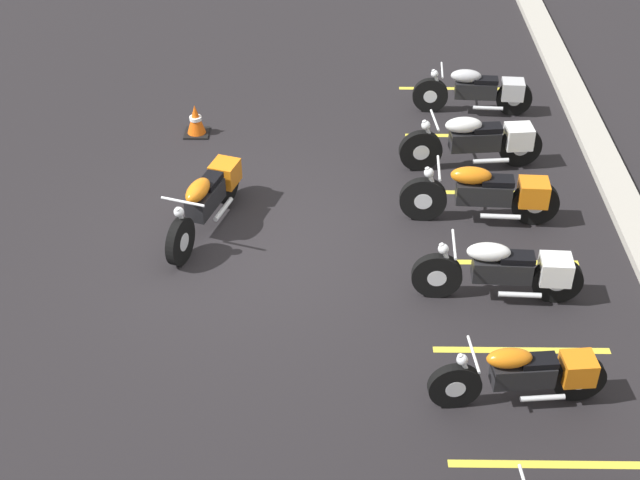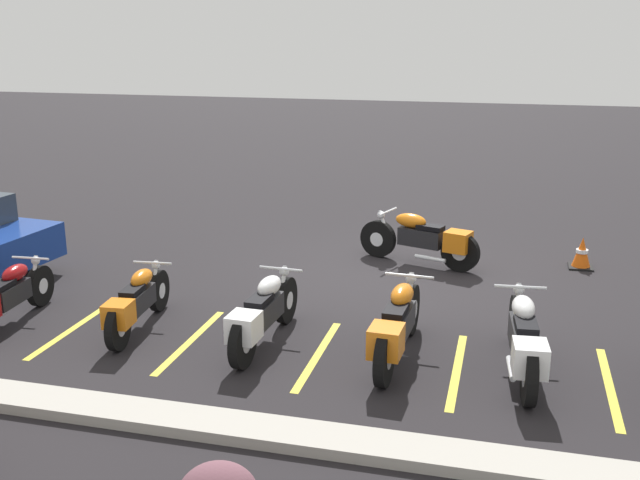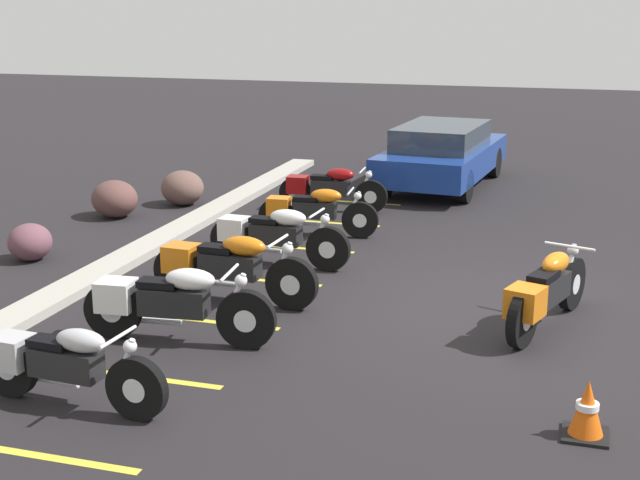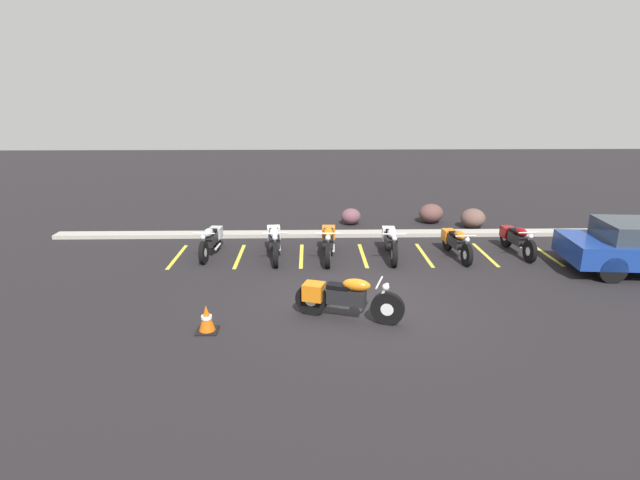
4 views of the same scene
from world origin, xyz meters
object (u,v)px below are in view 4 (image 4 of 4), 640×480
object	(u,v)px
landscape_rock_2	(473,218)
traffic_cone	(207,319)
motorcycle_orange_featured	(343,297)
landscape_rock_1	(351,216)
parked_bike_0	(211,239)
landscape_rock_0	(431,213)
parked_bike_3	(391,241)
parked_bike_5	(516,239)
parked_bike_1	(274,240)
parked_bike_2	(328,240)
parked_bike_4	(456,242)

from	to	relation	value
landscape_rock_2	traffic_cone	bearing A→B (deg)	-135.04
motorcycle_orange_featured	landscape_rock_1	distance (m)	7.42
parked_bike_0	landscape_rock_0	xyz separation A→B (m)	(6.91, 3.35, -0.10)
parked_bike_0	parked_bike_3	world-z (taller)	parked_bike_3
parked_bike_0	parked_bike_5	size ratio (longest dim) A/B	1.01
parked_bike_1	parked_bike_3	distance (m)	3.17
parked_bike_2	motorcycle_orange_featured	bearing A→B (deg)	5.03
parked_bike_1	parked_bike_5	xyz separation A→B (m)	(6.71, 0.15, -0.05)
parked_bike_0	landscape_rock_2	size ratio (longest dim) A/B	2.52
landscape_rock_2	parked_bike_0	bearing A→B (deg)	-162.10
parked_bike_2	parked_bike_1	bearing A→B (deg)	-89.48
parked_bike_0	landscape_rock_1	distance (m)	5.21
motorcycle_orange_featured	parked_bike_4	xyz separation A→B (m)	(3.33, 3.86, -0.05)
parked_bike_2	landscape_rock_1	xyz separation A→B (m)	(0.90, 3.47, -0.19)
landscape_rock_1	landscape_rock_2	world-z (taller)	landscape_rock_2
motorcycle_orange_featured	parked_bike_4	bearing A→B (deg)	67.34
parked_bike_4	parked_bike_5	distance (m)	1.79
motorcycle_orange_featured	parked_bike_1	bearing A→B (deg)	130.23
landscape_rock_2	parked_bike_1	bearing A→B (deg)	-155.81
parked_bike_2	landscape_rock_0	size ratio (longest dim) A/B	2.54
parked_bike_3	parked_bike_4	bearing A→B (deg)	91.41
parked_bike_4	landscape_rock_0	world-z (taller)	parked_bike_4
parked_bike_2	parked_bike_3	bearing A→B (deg)	92.81
parked_bike_4	landscape_rock_1	world-z (taller)	parked_bike_4
motorcycle_orange_featured	parked_bike_0	distance (m)	5.39
parked_bike_0	parked_bike_4	bearing A→B (deg)	90.85
landscape_rock_0	traffic_cone	xyz separation A→B (m)	(-6.13, -8.06, -0.08)
parked_bike_5	landscape_rock_2	xyz separation A→B (m)	(-0.34, 2.71, -0.09)
landscape_rock_1	landscape_rock_2	size ratio (longest dim) A/B	0.83
motorcycle_orange_featured	parked_bike_0	size ratio (longest dim) A/B	1.05
parked_bike_2	traffic_cone	world-z (taller)	parked_bike_2
landscape_rock_1	traffic_cone	bearing A→B (deg)	-112.99
parked_bike_0	parked_bike_4	xyz separation A→B (m)	(6.70, -0.35, -0.01)
parked_bike_3	parked_bike_2	bearing A→B (deg)	-87.26
parked_bike_3	parked_bike_5	bearing A→B (deg)	96.36
parked_bike_1	parked_bike_3	size ratio (longest dim) A/B	1.04
parked_bike_3	landscape_rock_0	bearing A→B (deg)	154.45
parked_bike_0	parked_bike_2	distance (m)	3.24
motorcycle_orange_featured	landscape_rock_2	size ratio (longest dim) A/B	2.65
motorcycle_orange_featured	landscape_rock_0	distance (m)	8.35
parked_bike_0	landscape_rock_2	world-z (taller)	parked_bike_0
parked_bike_1	parked_bike_4	bearing A→B (deg)	83.30
parked_bike_3	motorcycle_orange_featured	bearing A→B (deg)	-18.88
parked_bike_5	landscape_rock_1	distance (m)	5.43
parked_bike_1	landscape_rock_2	distance (m)	6.99
landscape_rock_0	traffic_cone	bearing A→B (deg)	-127.22
parked_bike_1	parked_bike_4	xyz separation A→B (m)	(4.94, -0.11, -0.05)
motorcycle_orange_featured	landscape_rock_2	bearing A→B (deg)	73.26
parked_bike_4	landscape_rock_2	world-z (taller)	parked_bike_4
parked_bike_4	parked_bike_2	bearing A→B (deg)	-96.04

